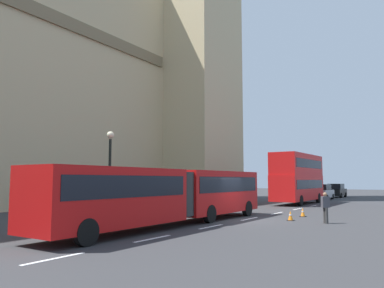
{
  "coord_description": "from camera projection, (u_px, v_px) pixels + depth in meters",
  "views": [
    {
      "loc": [
        -20.11,
        -9.79,
        2.37
      ],
      "look_at": [
        3.17,
        5.74,
        5.09
      ],
      "focal_mm": 34.64,
      "sensor_mm": 36.0,
      "label": 1
    }
  ],
  "objects": [
    {
      "name": "articulated_bus",
      "position": [
        172.0,
        192.0,
        19.49
      ],
      "size": [
        16.33,
        2.54,
        2.9
      ],
      "color": "#B20F0F",
      "rests_on": "ground_plane"
    },
    {
      "name": "sedan_lead",
      "position": [
        322.0,
        192.0,
        44.94
      ],
      "size": [
        4.4,
        1.86,
        1.85
      ],
      "color": "#B7B7BC",
      "rests_on": "ground_plane"
    },
    {
      "name": "street_lamp",
      "position": [
        110.0,
        168.0,
        21.98
      ],
      "size": [
        0.44,
        0.44,
        5.27
      ],
      "color": "black",
      "rests_on": "ground_plane"
    },
    {
      "name": "lane_centre_marking",
      "position": [
        250.0,
        219.0,
        22.57
      ],
      "size": [
        29.8,
        0.16,
        0.01
      ],
      "color": "silver",
      "rests_on": "ground_plane"
    },
    {
      "name": "traffic_cone_west",
      "position": [
        290.0,
        216.0,
        21.64
      ],
      "size": [
        0.36,
        0.36,
        0.58
      ],
      "color": "black",
      "rests_on": "ground_plane"
    },
    {
      "name": "pedestrian_near_cones",
      "position": [
        325.0,
        207.0,
        20.25
      ],
      "size": [
        0.45,
        0.46,
        1.69
      ],
      "color": "#333333",
      "rests_on": "ground_plane"
    },
    {
      "name": "ground_plane",
      "position": [
        243.0,
        220.0,
        21.83
      ],
      "size": [
        160.0,
        160.0,
        0.0
      ],
      "primitive_type": "plane",
      "color": "#333335"
    },
    {
      "name": "traffic_cone_middle",
      "position": [
        303.0,
        212.0,
        23.95
      ],
      "size": [
        0.36,
        0.36,
        0.58
      ],
      "color": "black",
      "rests_on": "ground_plane"
    },
    {
      "name": "double_decker_bus",
      "position": [
        298.0,
        176.0,
        36.93
      ],
      "size": [
        9.43,
        2.54,
        4.9
      ],
      "color": "red",
      "rests_on": "ground_plane"
    },
    {
      "name": "sedan_trailing",
      "position": [
        337.0,
        191.0,
        50.53
      ],
      "size": [
        4.4,
        1.86,
        1.85
      ],
      "color": "black",
      "rests_on": "ground_plane"
    }
  ]
}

